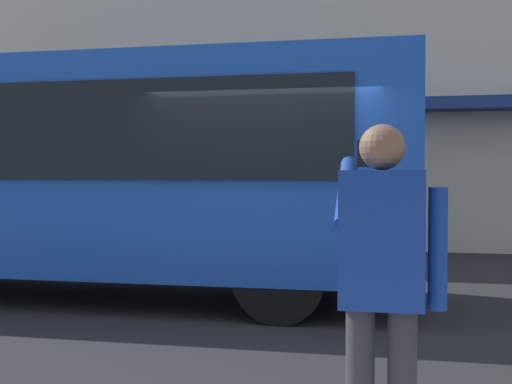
# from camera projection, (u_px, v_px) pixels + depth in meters

# --- Properties ---
(ground_plane) EXTENTS (60.00, 60.00, 0.00)m
(ground_plane) POSITION_uv_depth(u_px,v_px,m) (274.00, 312.00, 7.66)
(ground_plane) COLOR #232326
(red_bus) EXTENTS (9.05, 2.54, 3.08)m
(red_bus) POSITION_uv_depth(u_px,v_px,m) (70.00, 169.00, 8.69)
(red_bus) COLOR #1947AD
(red_bus) RESTS_ON ground_plane
(pedestrian_photographer) EXTENTS (0.53, 0.52, 1.70)m
(pedestrian_photographer) POSITION_uv_depth(u_px,v_px,m) (382.00, 272.00, 3.14)
(pedestrian_photographer) COLOR #2D2D33
(pedestrian_photographer) RESTS_ON sidewalk_curb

